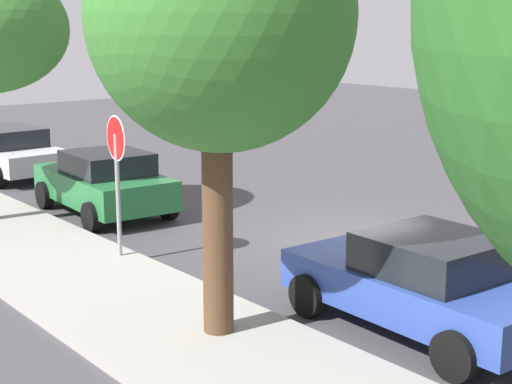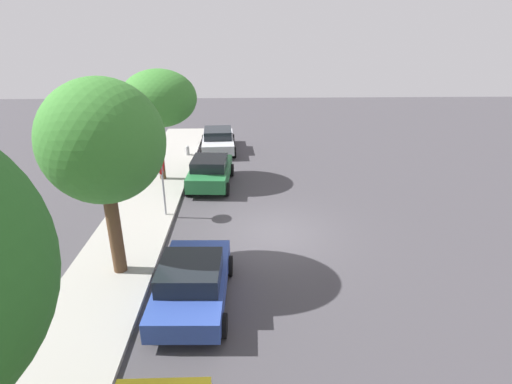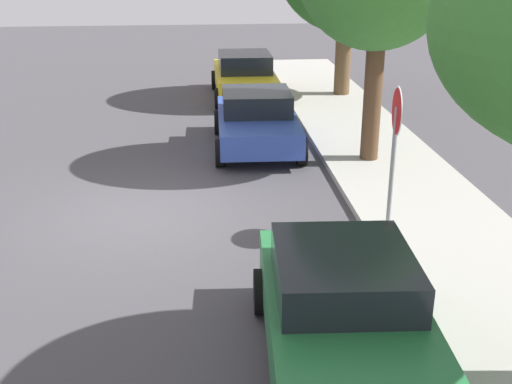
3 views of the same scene
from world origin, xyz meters
The scene contains 6 objects.
ground_plane centered at (0.00, 0.00, 0.00)m, with size 60.00×60.00×0.00m, color #423F44.
sidewalk_curb centered at (0.00, 5.41, 0.07)m, with size 32.00×2.76×0.14m, color #9E9B93.
stop_sign centered at (1.46, 4.36, 1.86)m, with size 0.81×0.11×2.69m.
parked_car_green centered at (4.94, 2.79, 0.75)m, with size 3.98×2.21×1.46m.
parked_car_blue centered at (-4.07, 2.60, 0.72)m, with size 4.04×2.19×1.41m.
parked_car_yellow centered at (-9.60, 2.72, 0.75)m, with size 4.24×2.09×1.50m.
Camera 3 is at (11.35, 1.14, 4.85)m, focal length 45.00 mm.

